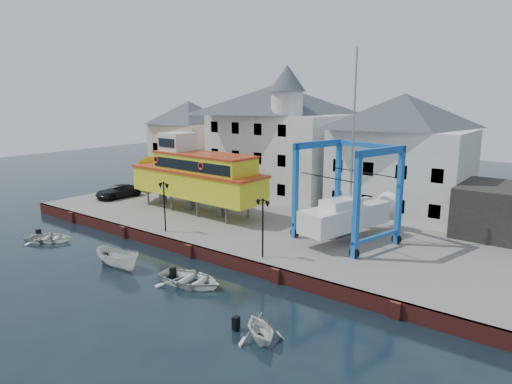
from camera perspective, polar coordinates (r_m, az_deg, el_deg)
The scene contains 15 objects.
ground at distance 35.35m, azimuth -8.27°, elevation -8.05°, with size 140.00×140.00×0.00m, color black.
hardstanding at distance 43.20m, azimuth 2.16°, elevation -3.49°, with size 44.00×22.00×1.00m, color slate.
quay_wall at distance 35.25m, azimuth -8.18°, elevation -7.24°, with size 44.00×0.47×1.00m.
building_pink at distance 58.97m, azimuth -8.29°, elevation 6.17°, with size 8.00×7.00×10.30m.
building_white_main at distance 50.69m, azimuth 2.54°, elevation 6.69°, with size 14.00×8.30×14.00m.
building_white_right at distance 44.96m, azimuth 17.71°, elevation 4.49°, with size 12.00×8.00×11.20m.
lamp_post_left at distance 37.81m, azimuth -11.43°, elevation -0.25°, with size 1.12×0.32×4.20m.
lamp_post_right at distance 31.18m, azimuth 0.85°, elevation -2.63°, with size 1.12×0.32×4.20m.
tour_boat at distance 44.72m, azimuth -8.32°, elevation 2.20°, with size 17.28×4.82×7.45m.
travel_lift at distance 36.21m, azimuth 12.01°, elevation -2.07°, with size 7.80×9.85×14.43m.
van at distance 52.24m, azimuth -16.86°, elevation 0.08°, with size 2.31×5.02×1.39m, color black.
motorboat_a at distance 34.37m, azimuth -16.77°, elevation -9.05°, with size 1.54×4.08×1.58m, color white.
motorboat_b at distance 30.58m, azimuth -8.27°, elevation -11.34°, with size 3.29×4.61×0.95m, color white.
motorboat_c at distance 24.12m, azimuth 0.56°, elevation -17.99°, with size 2.46×2.85×1.50m, color white.
motorboat_d at distance 42.37m, azimuth -24.48°, elevation -5.62°, with size 2.81×3.94×0.82m, color white.
Camera 1 is at (23.90, -23.07, 12.08)m, focal length 32.00 mm.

